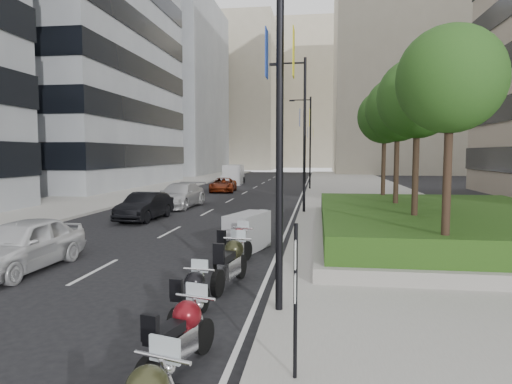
% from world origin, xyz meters
% --- Properties ---
extents(ground, '(160.00, 160.00, 0.00)m').
position_xyz_m(ground, '(0.00, 0.00, 0.00)').
color(ground, black).
rests_on(ground, ground).
extents(sidewalk_right, '(10.00, 100.00, 0.15)m').
position_xyz_m(sidewalk_right, '(9.00, 30.00, 0.07)').
color(sidewalk_right, '#9E9B93').
rests_on(sidewalk_right, ground).
extents(sidewalk_left, '(8.00, 100.00, 0.15)m').
position_xyz_m(sidewalk_left, '(-12.00, 30.00, 0.07)').
color(sidewalk_left, '#9E9B93').
rests_on(sidewalk_left, ground).
extents(lane_edge, '(0.12, 100.00, 0.01)m').
position_xyz_m(lane_edge, '(3.70, 30.00, 0.01)').
color(lane_edge, silver).
rests_on(lane_edge, ground).
extents(lane_centre, '(0.12, 100.00, 0.01)m').
position_xyz_m(lane_centre, '(-1.50, 30.00, 0.01)').
color(lane_centre, silver).
rests_on(lane_centre, ground).
extents(building_grey_far, '(22.00, 26.00, 30.00)m').
position_xyz_m(building_grey_far, '(-24.00, 70.00, 15.00)').
color(building_grey_far, gray).
rests_on(building_grey_far, ground).
extents(building_cream_right, '(28.00, 24.00, 36.00)m').
position_xyz_m(building_cream_right, '(22.00, 80.00, 18.00)').
color(building_cream_right, '#B7AD93').
rests_on(building_cream_right, ground).
extents(building_cream_left, '(26.00, 24.00, 34.00)m').
position_xyz_m(building_cream_left, '(-18.00, 100.00, 17.00)').
color(building_cream_left, '#B7AD93').
rests_on(building_cream_left, ground).
extents(building_cream_centre, '(30.00, 24.00, 38.00)m').
position_xyz_m(building_cream_centre, '(2.00, 120.00, 19.00)').
color(building_cream_centre, '#B7AD93').
rests_on(building_cream_centre, ground).
extents(planter, '(10.00, 14.00, 0.40)m').
position_xyz_m(planter, '(10.00, 10.00, 0.35)').
color(planter, '#99958F').
rests_on(planter, sidewalk_right).
extents(hedge, '(9.40, 13.40, 0.80)m').
position_xyz_m(hedge, '(10.00, 10.00, 0.95)').
color(hedge, '#214112').
rests_on(hedge, planter).
extents(tree_0, '(2.80, 2.80, 6.30)m').
position_xyz_m(tree_0, '(8.50, 4.00, 5.42)').
color(tree_0, '#332319').
rests_on(tree_0, planter).
extents(tree_1, '(2.80, 2.80, 6.30)m').
position_xyz_m(tree_1, '(8.50, 8.00, 5.42)').
color(tree_1, '#332319').
rests_on(tree_1, planter).
extents(tree_2, '(2.80, 2.80, 6.30)m').
position_xyz_m(tree_2, '(8.50, 12.00, 5.42)').
color(tree_2, '#332319').
rests_on(tree_2, planter).
extents(tree_3, '(2.80, 2.80, 6.30)m').
position_xyz_m(tree_3, '(8.50, 16.00, 5.42)').
color(tree_3, '#332319').
rests_on(tree_3, planter).
extents(lamp_post_0, '(2.34, 0.45, 9.00)m').
position_xyz_m(lamp_post_0, '(4.14, 1.00, 5.07)').
color(lamp_post_0, black).
rests_on(lamp_post_0, ground).
extents(lamp_post_1, '(2.34, 0.45, 9.00)m').
position_xyz_m(lamp_post_1, '(4.14, 18.00, 5.07)').
color(lamp_post_1, black).
rests_on(lamp_post_1, ground).
extents(lamp_post_2, '(2.34, 0.45, 9.00)m').
position_xyz_m(lamp_post_2, '(4.14, 36.00, 5.07)').
color(lamp_post_2, black).
rests_on(lamp_post_2, ground).
extents(parking_sign, '(0.06, 0.32, 2.50)m').
position_xyz_m(parking_sign, '(4.80, -2.00, 1.46)').
color(parking_sign, black).
rests_on(parking_sign, ground).
extents(motorcycle_1, '(0.86, 2.20, 1.12)m').
position_xyz_m(motorcycle_1, '(2.94, -1.79, 0.60)').
color(motorcycle_1, black).
rests_on(motorcycle_1, ground).
extents(motorcycle_2, '(0.70, 2.10, 1.04)m').
position_xyz_m(motorcycle_2, '(2.52, 0.32, 0.56)').
color(motorcycle_2, black).
rests_on(motorcycle_2, ground).
extents(motorcycle_3, '(0.81, 2.42, 1.21)m').
position_xyz_m(motorcycle_3, '(2.84, 3.04, 0.65)').
color(motorcycle_3, black).
rests_on(motorcycle_3, ground).
extents(motorcycle_4, '(0.99, 2.22, 1.15)m').
position_xyz_m(motorcycle_4, '(2.52, 5.30, 0.61)').
color(motorcycle_4, black).
rests_on(motorcycle_4, ground).
extents(motorcycle_5, '(1.51, 2.42, 1.37)m').
position_xyz_m(motorcycle_5, '(2.59, 7.51, 0.68)').
color(motorcycle_5, black).
rests_on(motorcycle_5, ground).
extents(motorcycle_6, '(0.96, 1.92, 1.01)m').
position_xyz_m(motorcycle_6, '(2.67, 9.69, 0.54)').
color(motorcycle_6, black).
rests_on(motorcycle_6, ground).
extents(car_a, '(2.01, 4.69, 1.58)m').
position_xyz_m(car_a, '(-3.71, 3.83, 0.79)').
color(car_a, silver).
rests_on(car_a, ground).
extents(car_b, '(1.82, 4.52, 1.46)m').
position_xyz_m(car_b, '(-4.03, 14.44, 0.73)').
color(car_b, black).
rests_on(car_b, ground).
extents(car_c, '(2.57, 5.61, 1.59)m').
position_xyz_m(car_c, '(-3.93, 20.29, 0.79)').
color(car_c, '#B5B5B7').
rests_on(car_c, ground).
extents(car_d, '(2.52, 4.85, 1.31)m').
position_xyz_m(car_d, '(-3.65, 32.77, 0.65)').
color(car_d, maroon).
rests_on(car_d, ground).
extents(delivery_van, '(2.45, 5.48, 2.24)m').
position_xyz_m(delivery_van, '(-4.68, 43.46, 1.05)').
color(delivery_van, silver).
rests_on(delivery_van, ground).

